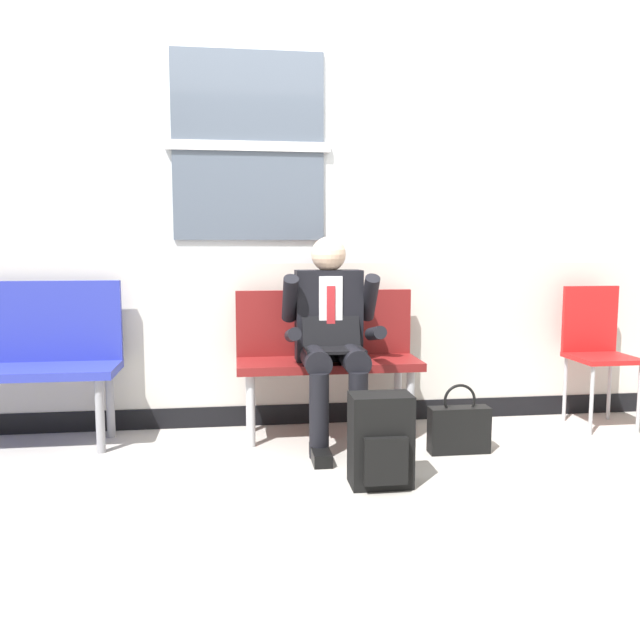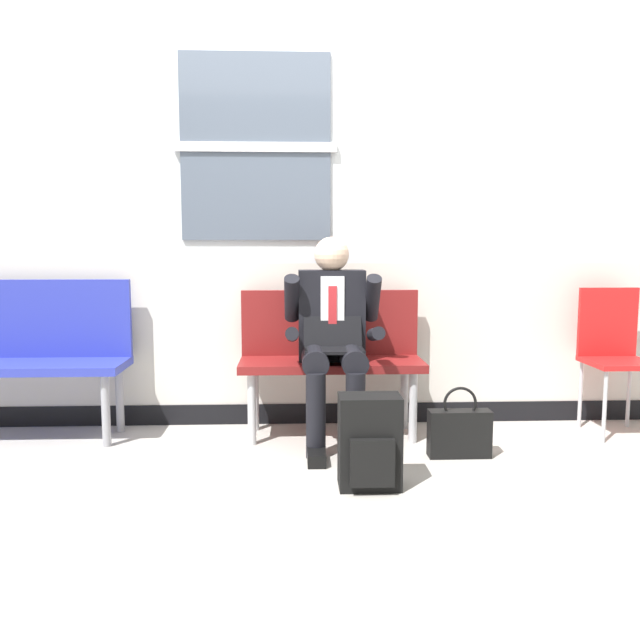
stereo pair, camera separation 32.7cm
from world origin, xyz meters
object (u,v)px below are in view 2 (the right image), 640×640
Objects in this scene: folding_chair at (613,346)px; bench_empty at (24,348)px; backpack at (370,443)px; handbag at (459,432)px; bench_with_person at (331,351)px; person_seated at (333,335)px.

bench_empty is at bearing 179.39° from folding_chair.
handbag is at bearing 37.75° from backpack.
bench_empty is 3.16× the size of handbag.
folding_chair reaches higher than bench_with_person.
bench_with_person is at bearing 144.74° from handbag.
bench_empty is 2.25m from backpack.
bench_empty reaches higher than backpack.
bench_with_person is at bearing 90.00° from person_seated.
person_seated reaches higher than bench_empty.
person_seated is 0.85m from backpack.
person_seated is (-0.00, -0.20, 0.13)m from bench_with_person.
backpack reaches higher than handbag.
handbag is at bearing -22.86° from person_seated.
handbag is (0.69, -0.49, -0.38)m from bench_with_person.
handbag is at bearing -10.93° from bench_empty.
bench_empty is 1.90m from person_seated.
bench_empty is (-1.88, 0.01, 0.03)m from bench_with_person.
person_seated is (1.88, -0.21, 0.10)m from bench_empty.
folding_chair is (1.78, 0.17, -0.11)m from person_seated.
person_seated reaches higher than handbag.
person_seated reaches higher than backpack.
handbag is (0.56, 0.43, -0.08)m from backpack.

